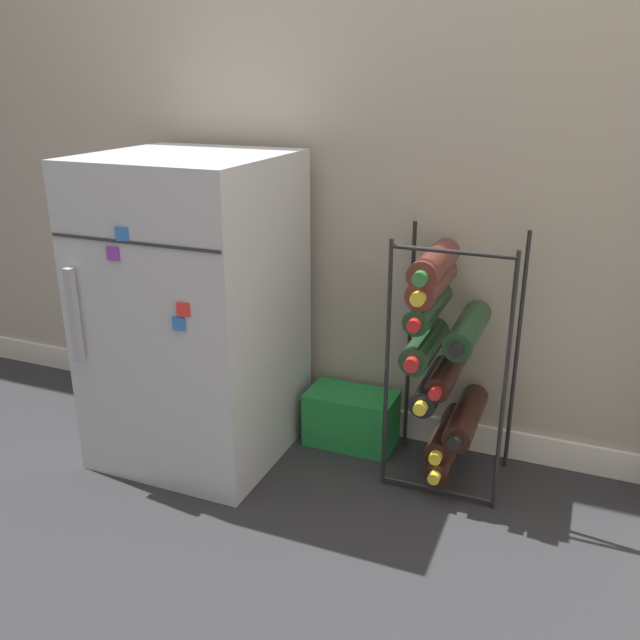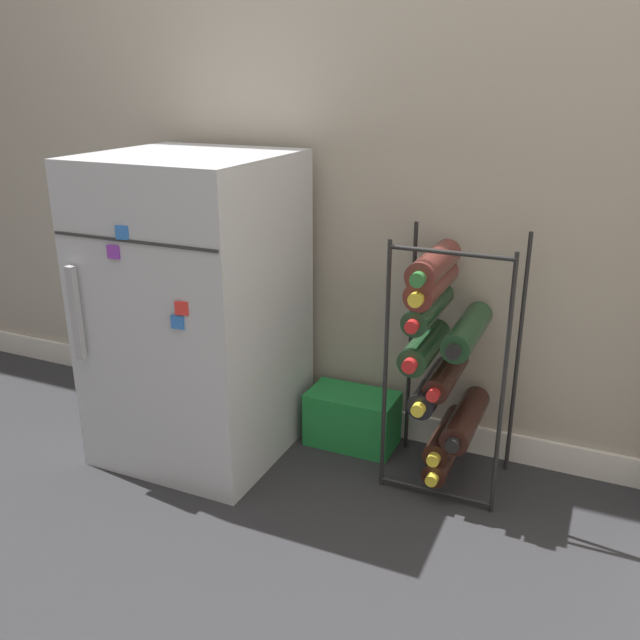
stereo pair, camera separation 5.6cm
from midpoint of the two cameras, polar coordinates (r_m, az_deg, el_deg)
The scene contains 5 objects.
ground_plane at distance 1.83m, azimuth -5.28°, elevation -17.80°, with size 14.00×14.00×0.00m, color #28282B.
wall_back at distance 2.07m, azimuth 2.92°, elevation 23.26°, with size 6.93×0.07×2.50m.
mini_fridge at distance 2.06m, azimuth -11.20°, elevation 0.83°, with size 0.52×0.55×0.91m.
wine_rack at distance 1.92m, azimuth 9.52°, elevation -3.09°, with size 0.33×0.33×0.73m.
soda_box at distance 2.18m, azimuth 1.91°, elevation -8.26°, with size 0.28×0.16×0.18m.
Camera 1 is at (0.67, -1.28, 1.12)m, focal length 38.00 mm.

